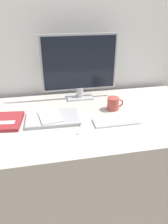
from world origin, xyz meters
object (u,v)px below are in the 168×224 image
monitor (79,66)px  coffee_mug (113,104)px  keyboard (116,121)px  notebook (8,121)px  laptop (53,118)px  pen (80,128)px  ereader (50,117)px

monitor → coffee_mug: size_ratio=4.84×
keyboard → notebook: notebook is taller
laptop → coffee_mug: 0.41m
monitor → coffee_mug: (0.18, -0.23, -0.20)m
keyboard → coffee_mug: bearing=77.4°
monitor → laptop: 0.43m
laptop → coffee_mug: (0.40, 0.06, 0.03)m
monitor → pen: (-0.07, -0.42, -0.24)m
coffee_mug → notebook: bearing=-175.6°
coffee_mug → ereader: bearing=-170.6°
monitor → ereader: 0.44m
laptop → coffee_mug: bearing=9.1°
monitor → notebook: bearing=-149.6°
keyboard → coffee_mug: size_ratio=2.45×
notebook → pen: 0.43m
ereader → coffee_mug: bearing=9.4°
monitor → laptop: (-0.22, -0.30, -0.23)m
notebook → pen: bearing=-19.3°
ereader → laptop: bearing=16.9°
coffee_mug → pen: coffee_mug is taller
coffee_mug → laptop: bearing=-170.9°
monitor → keyboard: 0.48m
laptop → notebook: 0.26m
pen → laptop: bearing=138.4°
ereader → pen: (0.16, -0.12, -0.02)m
monitor → pen: size_ratio=4.07×
laptop → notebook: notebook is taller
notebook → keyboard: bearing=-10.3°
keyboard → ereader: bearing=165.7°
monitor → notebook: (-0.48, -0.28, -0.23)m
notebook → coffee_mug: bearing=4.4°
ereader → coffee_mug: 0.42m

